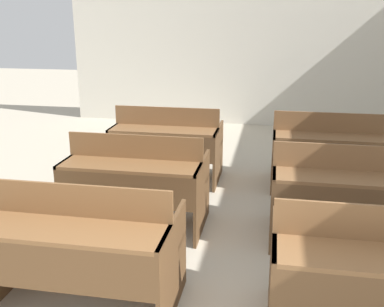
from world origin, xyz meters
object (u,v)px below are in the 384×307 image
object	(u,v)px
bench_second_right	(346,193)
bench_third_right	(329,150)
bench_front_left	(80,246)
bench_second_left	(136,180)
bench_third_left	(167,142)
bench_front_right	(379,274)

from	to	relation	value
bench_second_right	bench_third_right	world-z (taller)	same
bench_front_left	bench_second_left	bearing A→B (deg)	90.47
bench_third_left	bench_third_right	xyz separation A→B (m)	(1.91, 0.02, 0.00)
bench_second_right	bench_third_left	distance (m)	2.33
bench_front_left	bench_front_right	xyz separation A→B (m)	(1.91, -0.00, 0.00)
bench_second_left	bench_third_left	distance (m)	1.33
bench_second_right	bench_third_left	bearing A→B (deg)	145.65
bench_second_left	bench_second_right	bearing A→B (deg)	0.33
bench_front_left	bench_third_right	bearing A→B (deg)	54.42
bench_front_right	bench_third_left	size ratio (longest dim) A/B	1.00
bench_second_right	bench_third_left	world-z (taller)	same
bench_second_left	bench_second_right	distance (m)	1.91
bench_second_left	bench_front_right	bearing A→B (deg)	-33.95
bench_second_right	bench_second_left	bearing A→B (deg)	-179.67
bench_front_left	bench_second_left	distance (m)	1.29
bench_front_left	bench_second_right	world-z (taller)	same
bench_front_right	bench_second_left	bearing A→B (deg)	146.05
bench_front_left	bench_front_right	bearing A→B (deg)	-0.06
bench_second_left	bench_second_right	world-z (taller)	same
bench_third_right	bench_third_left	bearing A→B (deg)	-179.27
bench_third_left	bench_second_right	bearing A→B (deg)	-34.35
bench_front_right	bench_third_right	bearing A→B (deg)	90.42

